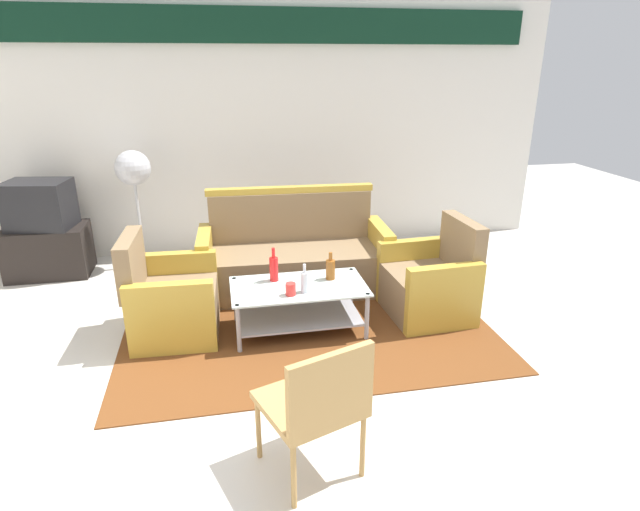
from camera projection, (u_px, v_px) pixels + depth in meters
The scene contains 15 objects.
ground_plane at pixel (328, 386), 3.63m from camera, with size 14.00×14.00×0.00m, color beige.
wall_back at pixel (273, 121), 5.91m from camera, with size 6.52×0.19×2.80m.
rug at pixel (306, 322), 4.51m from camera, with size 3.04×2.25×0.01m, color brown.
couch at pixel (294, 259), 5.08m from camera, with size 1.83×0.81×0.96m.
armchair_left at pixel (171, 302), 4.24m from camera, with size 0.73×0.79×0.85m.
armchair_right at pixel (430, 284), 4.57m from camera, with size 0.73×0.79×0.85m.
coffee_table at pixel (299, 301), 4.29m from camera, with size 1.10×0.60×0.40m.
bottle_clear at pixel (305, 282), 4.09m from camera, with size 0.06×0.06×0.24m.
bottle_brown at pixel (330, 269), 4.34m from camera, with size 0.08×0.08×0.24m.
bottle_red at pixel (274, 268), 4.30m from camera, with size 0.07×0.07×0.29m.
cup at pixel (291, 289), 4.05m from camera, with size 0.08×0.08×0.10m, color red.
tv_stand at pixel (48, 251), 5.43m from camera, with size 0.80×0.50×0.52m, color black.
television at pixel (39, 205), 5.26m from camera, with size 0.66×0.53×0.48m.
pedestal_fan at pixel (134, 175), 5.38m from camera, with size 0.36×0.36×1.27m.
wicker_chair at pixel (318, 401), 2.68m from camera, with size 0.61×0.61×0.84m.
Camera 1 is at (-0.66, -3.00, 2.15)m, focal length 29.22 mm.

